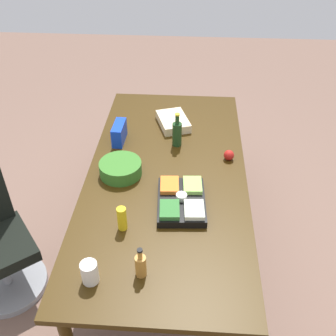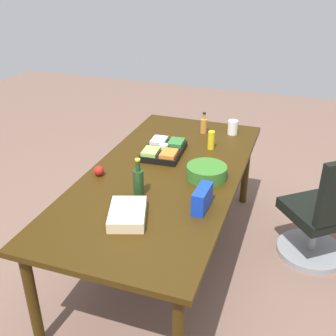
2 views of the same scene
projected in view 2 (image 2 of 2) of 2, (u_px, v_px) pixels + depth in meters
The scene contains 12 objects.
ground_plane at pixel (165, 256), 3.44m from camera, with size 10.00×10.00×0.00m, color brown.
conference_table at pixel (164, 181), 3.10m from camera, with size 2.35×1.12×0.79m.
office_chair at pixel (322, 220), 3.26m from camera, with size 0.67×0.67×0.98m.
sheet_cake at pixel (128, 214), 2.52m from camera, with size 0.32×0.22×0.07m, color beige.
mayo_jar at pixel (233, 127), 3.73m from camera, with size 0.09×0.09×0.13m, color white.
apple_red at pixel (99, 171), 3.02m from camera, with size 0.08×0.08×0.08m, color #AB1B15.
veggie_tray at pixel (164, 150), 3.36m from camera, with size 0.44×0.33×0.09m.
wine_bottle at pixel (138, 182), 2.74m from camera, with size 0.09×0.09×0.27m.
dressing_bottle at pixel (204, 125), 3.75m from camera, with size 0.08×0.08×0.20m.
mustard_bottle at pixel (211, 140), 3.43m from camera, with size 0.06×0.06×0.16m, color yellow.
salad_bowl at pixel (207, 172), 2.98m from camera, with size 0.29×0.29×0.10m, color #347025.
chip_bag_blue at pixel (202, 199), 2.60m from camera, with size 0.22×0.08×0.15m, color #1339C3.
Camera 2 is at (-2.56, -0.92, 2.23)m, focal length 43.68 mm.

